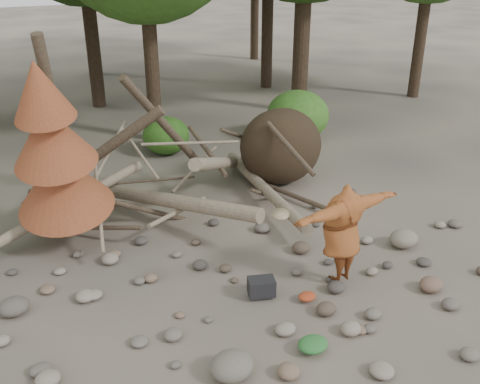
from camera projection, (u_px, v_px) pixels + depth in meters
ground at (288, 291)px, 9.63m from camera, size 120.00×120.00×0.00m
deadfall_pile at (263, 152)px, 13.51m from camera, size 8.55×5.24×3.30m
dead_conifer at (55, 153)px, 10.08m from camera, size 2.06×2.16×4.35m
bush_mid at (166, 136)px, 15.98m from camera, size 1.40×1.40×1.12m
bush_right at (298, 115)px, 17.10m from camera, size 2.00×2.00×1.60m
frisbee_thrower at (342, 233)px, 9.48m from camera, size 2.75×0.79×1.90m
backpack at (261, 290)px, 9.40m from camera, size 0.54×0.45×0.31m
cloth_green at (313, 347)px, 8.13m from camera, size 0.48×0.40×0.18m
cloth_orange at (307, 299)px, 9.32m from camera, size 0.32×0.26×0.12m
boulder_front_left at (232, 366)px, 7.62m from camera, size 0.64×0.58×0.38m
boulder_front_right at (431, 284)px, 9.59m from camera, size 0.43×0.39×0.26m
boulder_mid_right at (404, 239)px, 11.02m from camera, size 0.60×0.54×0.36m
boulder_mid_left at (14, 307)px, 8.96m from camera, size 0.51×0.46×0.30m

